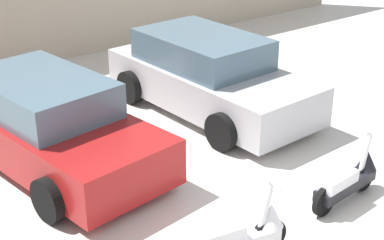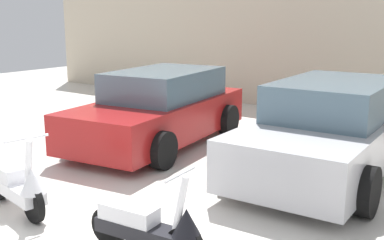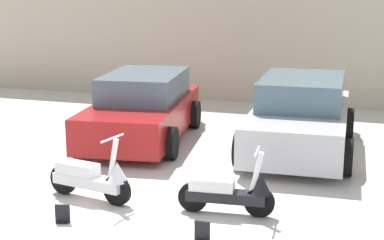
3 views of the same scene
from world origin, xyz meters
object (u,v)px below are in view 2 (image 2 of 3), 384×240
object	(u,v)px
scooter_front_left	(17,183)
car_rear_center	(330,130)
car_rear_left	(160,109)
scooter_front_right	(150,226)

from	to	relation	value
scooter_front_left	car_rear_center	size ratio (longest dim) A/B	0.34
scooter_front_left	car_rear_left	world-z (taller)	car_rear_left
car_rear_left	car_rear_center	xyz separation A→B (m)	(3.23, 0.16, 0.02)
scooter_front_left	scooter_front_right	size ratio (longest dim) A/B	1.06
scooter_front_right	car_rear_left	distance (m)	4.44
scooter_front_right	car_rear_center	distance (m)	3.68
scooter_front_left	scooter_front_right	xyz separation A→B (m)	(2.10, 0.08, -0.02)
scooter_front_right	car_rear_center	xyz separation A→B (m)	(0.48, 3.63, 0.34)
scooter_front_left	car_rear_left	bearing A→B (deg)	111.35
scooter_front_left	scooter_front_right	world-z (taller)	scooter_front_left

